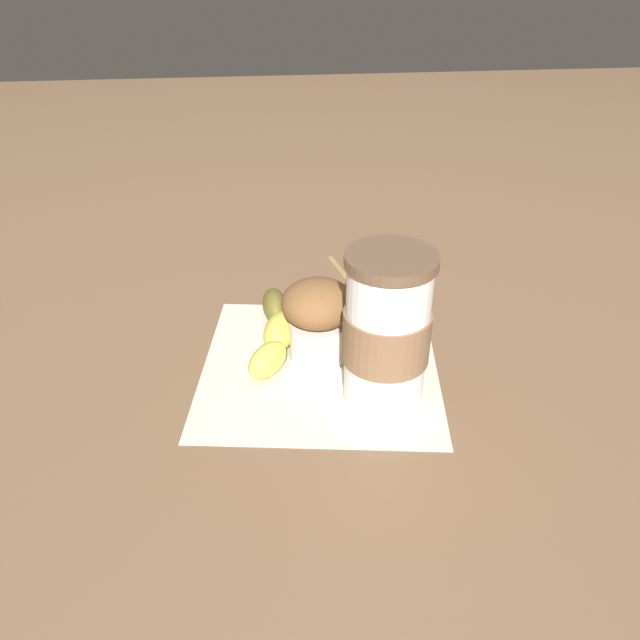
{
  "coord_description": "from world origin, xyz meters",
  "views": [
    {
      "loc": [
        0.06,
        0.52,
        0.39
      ],
      "look_at": [
        0.0,
        0.0,
        0.06
      ],
      "focal_mm": 35.0,
      "sensor_mm": 36.0,
      "label": 1
    }
  ],
  "objects": [
    {
      "name": "coffee_cup",
      "position": [
        -0.06,
        0.05,
        0.08
      ],
      "size": [
        0.08,
        0.08,
        0.15
      ],
      "color": "white",
      "rests_on": "paper_napkin"
    },
    {
      "name": "banana",
      "position": [
        0.04,
        -0.04,
        0.02
      ],
      "size": [
        0.07,
        0.17,
        0.03
      ],
      "color": "#D6CC4C",
      "rests_on": "paper_napkin"
    },
    {
      "name": "ground_plane",
      "position": [
        0.0,
        0.0,
        0.0
      ],
      "size": [
        3.0,
        3.0,
        0.0
      ],
      "primitive_type": "plane",
      "color": "brown"
    },
    {
      "name": "paper_napkin",
      "position": [
        0.0,
        0.0,
        0.0
      ],
      "size": [
        0.28,
        0.28,
        0.0
      ],
      "primitive_type": "cube",
      "rotation": [
        0.0,
        0.0,
        -0.15
      ],
      "color": "beige",
      "rests_on": "ground_plane"
    },
    {
      "name": "wooden_stirrer",
      "position": [
        -0.05,
        -0.2,
        0.0
      ],
      "size": [
        0.03,
        0.11,
        0.0
      ],
      "primitive_type": "cube",
      "rotation": [
        0.0,
        0.0,
        1.79
      ],
      "color": "#9E7547",
      "rests_on": "ground_plane"
    },
    {
      "name": "muffin",
      "position": [
        0.0,
        -0.02,
        0.05
      ],
      "size": [
        0.08,
        0.08,
        0.09
      ],
      "color": "white",
      "rests_on": "paper_napkin"
    }
  ]
}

